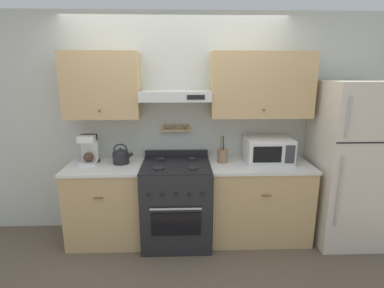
{
  "coord_description": "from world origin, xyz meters",
  "views": [
    {
      "loc": [
        0.07,
        -2.86,
        1.92
      ],
      "look_at": [
        0.18,
        0.26,
        1.14
      ],
      "focal_mm": 28.0,
      "sensor_mm": 36.0,
      "label": 1
    }
  ],
  "objects_px": {
    "refrigerator": "(346,163)",
    "utensil_crock": "(222,155)",
    "tea_kettle": "(121,156)",
    "stove_range": "(177,202)",
    "microwave": "(268,150)",
    "coffee_maker": "(89,149)"
  },
  "relations": [
    {
      "from": "refrigerator",
      "to": "coffee_maker",
      "type": "bearing_deg",
      "value": 176.78
    },
    {
      "from": "stove_range",
      "to": "tea_kettle",
      "type": "xyz_separation_m",
      "value": [
        -0.62,
        0.12,
        0.52
      ]
    },
    {
      "from": "coffee_maker",
      "to": "microwave",
      "type": "relative_size",
      "value": 0.63
    },
    {
      "from": "tea_kettle",
      "to": "microwave",
      "type": "xyz_separation_m",
      "value": [
        1.67,
        0.02,
        0.05
      ]
    },
    {
      "from": "refrigerator",
      "to": "microwave",
      "type": "relative_size",
      "value": 3.51
    },
    {
      "from": "stove_range",
      "to": "utensil_crock",
      "type": "height_order",
      "value": "utensil_crock"
    },
    {
      "from": "coffee_maker",
      "to": "utensil_crock",
      "type": "height_order",
      "value": "coffee_maker"
    },
    {
      "from": "stove_range",
      "to": "tea_kettle",
      "type": "height_order",
      "value": "tea_kettle"
    },
    {
      "from": "tea_kettle",
      "to": "microwave",
      "type": "bearing_deg",
      "value": 0.61
    },
    {
      "from": "tea_kettle",
      "to": "coffee_maker",
      "type": "bearing_deg",
      "value": 175.6
    },
    {
      "from": "refrigerator",
      "to": "microwave",
      "type": "xyz_separation_m",
      "value": [
        -0.85,
        0.15,
        0.13
      ]
    },
    {
      "from": "tea_kettle",
      "to": "coffee_maker",
      "type": "distance_m",
      "value": 0.37
    },
    {
      "from": "tea_kettle",
      "to": "utensil_crock",
      "type": "distance_m",
      "value": 1.14
    },
    {
      "from": "stove_range",
      "to": "tea_kettle",
      "type": "relative_size",
      "value": 4.19
    },
    {
      "from": "tea_kettle",
      "to": "utensil_crock",
      "type": "relative_size",
      "value": 0.76
    },
    {
      "from": "utensil_crock",
      "to": "coffee_maker",
      "type": "bearing_deg",
      "value": 178.96
    },
    {
      "from": "refrigerator",
      "to": "tea_kettle",
      "type": "bearing_deg",
      "value": 176.95
    },
    {
      "from": "refrigerator",
      "to": "stove_range",
      "type": "bearing_deg",
      "value": 179.63
    },
    {
      "from": "coffee_maker",
      "to": "refrigerator",
      "type": "bearing_deg",
      "value": -3.22
    },
    {
      "from": "refrigerator",
      "to": "utensil_crock",
      "type": "bearing_deg",
      "value": 174.4
    },
    {
      "from": "microwave",
      "to": "utensil_crock",
      "type": "relative_size",
      "value": 1.68
    },
    {
      "from": "stove_range",
      "to": "refrigerator",
      "type": "xyz_separation_m",
      "value": [
        1.9,
        -0.01,
        0.44
      ]
    }
  ]
}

